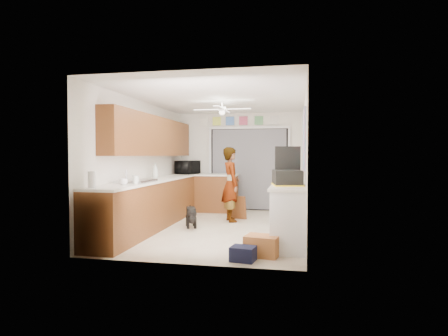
{
  "coord_description": "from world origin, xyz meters",
  "views": [
    {
      "loc": [
        1.48,
        -7.11,
        1.42
      ],
      "look_at": [
        0.0,
        0.4,
        1.15
      ],
      "focal_mm": 30.0,
      "sensor_mm": 36.0,
      "label": 1
    }
  ],
  "objects_px": {
    "cardboard_box": "(262,246)",
    "dog": "(191,216)",
    "suitcase": "(287,178)",
    "microwave": "(188,167)",
    "soap_bottle": "(155,170)",
    "navy_crate": "(243,254)",
    "man": "(231,184)",
    "paper_towel_roll": "(92,180)",
    "cup": "(124,182)"
  },
  "relations": [
    {
      "from": "paper_towel_roll",
      "to": "navy_crate",
      "type": "distance_m",
      "value": 2.42
    },
    {
      "from": "navy_crate",
      "to": "dog",
      "type": "relative_size",
      "value": 0.57
    },
    {
      "from": "paper_towel_roll",
      "to": "navy_crate",
      "type": "xyz_separation_m",
      "value": [
        2.22,
        -0.02,
        -0.96
      ]
    },
    {
      "from": "microwave",
      "to": "man",
      "type": "height_order",
      "value": "man"
    },
    {
      "from": "suitcase",
      "to": "cardboard_box",
      "type": "relative_size",
      "value": 1.21
    },
    {
      "from": "suitcase",
      "to": "microwave",
      "type": "bearing_deg",
      "value": 119.79
    },
    {
      "from": "navy_crate",
      "to": "microwave",
      "type": "bearing_deg",
      "value": 115.89
    },
    {
      "from": "paper_towel_roll",
      "to": "cup",
      "type": "bearing_deg",
      "value": 70.83
    },
    {
      "from": "paper_towel_roll",
      "to": "suitcase",
      "type": "height_order",
      "value": "paper_towel_roll"
    },
    {
      "from": "soap_bottle",
      "to": "suitcase",
      "type": "height_order",
      "value": "soap_bottle"
    },
    {
      "from": "soap_bottle",
      "to": "paper_towel_roll",
      "type": "bearing_deg",
      "value": -90.54
    },
    {
      "from": "soap_bottle",
      "to": "dog",
      "type": "bearing_deg",
      "value": -19.59
    },
    {
      "from": "soap_bottle",
      "to": "navy_crate",
      "type": "distance_m",
      "value": 3.41
    },
    {
      "from": "microwave",
      "to": "cup",
      "type": "distance_m",
      "value": 3.53
    },
    {
      "from": "microwave",
      "to": "cup",
      "type": "relative_size",
      "value": 4.61
    },
    {
      "from": "paper_towel_roll",
      "to": "man",
      "type": "xyz_separation_m",
      "value": [
        1.53,
        2.9,
        -0.27
      ]
    },
    {
      "from": "suitcase",
      "to": "dog",
      "type": "height_order",
      "value": "suitcase"
    },
    {
      "from": "paper_towel_roll",
      "to": "man",
      "type": "height_order",
      "value": "man"
    },
    {
      "from": "dog",
      "to": "paper_towel_roll",
      "type": "bearing_deg",
      "value": -133.32
    },
    {
      "from": "cup",
      "to": "navy_crate",
      "type": "bearing_deg",
      "value": -16.76
    },
    {
      "from": "cardboard_box",
      "to": "dog",
      "type": "relative_size",
      "value": 0.83
    },
    {
      "from": "navy_crate",
      "to": "dog",
      "type": "distance_m",
      "value": 2.5
    },
    {
      "from": "cup",
      "to": "man",
      "type": "relative_size",
      "value": 0.08
    },
    {
      "from": "microwave",
      "to": "paper_towel_roll",
      "type": "height_order",
      "value": "microwave"
    },
    {
      "from": "cup",
      "to": "cardboard_box",
      "type": "bearing_deg",
      "value": -7.83
    },
    {
      "from": "dog",
      "to": "microwave",
      "type": "bearing_deg",
      "value": 87.97
    },
    {
      "from": "suitcase",
      "to": "man",
      "type": "xyz_separation_m",
      "value": [
        -1.23,
        1.87,
        -0.27
      ]
    },
    {
      "from": "paper_towel_roll",
      "to": "suitcase",
      "type": "distance_m",
      "value": 2.95
    },
    {
      "from": "man",
      "to": "paper_towel_roll",
      "type": "bearing_deg",
      "value": 127.98
    },
    {
      "from": "microwave",
      "to": "navy_crate",
      "type": "relative_size",
      "value": 1.9
    },
    {
      "from": "suitcase",
      "to": "cardboard_box",
      "type": "xyz_separation_m",
      "value": [
        -0.32,
        -0.75,
        -0.92
      ]
    },
    {
      "from": "soap_bottle",
      "to": "microwave",
      "type": "bearing_deg",
      "value": 83.8
    },
    {
      "from": "man",
      "to": "microwave",
      "type": "bearing_deg",
      "value": 23.15
    },
    {
      "from": "microwave",
      "to": "suitcase",
      "type": "distance_m",
      "value": 4.0
    },
    {
      "from": "suitcase",
      "to": "cardboard_box",
      "type": "bearing_deg",
      "value": -122.91
    },
    {
      "from": "cup",
      "to": "cardboard_box",
      "type": "relative_size",
      "value": 0.28
    },
    {
      "from": "cup",
      "to": "soap_bottle",
      "type": "bearing_deg",
      "value": 95.76
    },
    {
      "from": "microwave",
      "to": "soap_bottle",
      "type": "xyz_separation_m",
      "value": [
        -0.19,
        -1.72,
        -0.01
      ]
    },
    {
      "from": "paper_towel_roll",
      "to": "dog",
      "type": "relative_size",
      "value": 0.43
    },
    {
      "from": "suitcase",
      "to": "dog",
      "type": "relative_size",
      "value": 1.01
    },
    {
      "from": "paper_towel_roll",
      "to": "cardboard_box",
      "type": "bearing_deg",
      "value": 6.58
    },
    {
      "from": "suitcase",
      "to": "dog",
      "type": "xyz_separation_m",
      "value": [
        -1.88,
        1.06,
        -0.84
      ]
    },
    {
      "from": "soap_bottle",
      "to": "suitcase",
      "type": "bearing_deg",
      "value": -26.44
    },
    {
      "from": "paper_towel_roll",
      "to": "suitcase",
      "type": "relative_size",
      "value": 0.43
    },
    {
      "from": "suitcase",
      "to": "navy_crate",
      "type": "bearing_deg",
      "value": -127.37
    },
    {
      "from": "microwave",
      "to": "dog",
      "type": "distance_m",
      "value": 2.31
    },
    {
      "from": "microwave",
      "to": "suitcase",
      "type": "bearing_deg",
      "value": -126.92
    },
    {
      "from": "navy_crate",
      "to": "suitcase",
      "type": "bearing_deg",
      "value": 62.47
    },
    {
      "from": "cardboard_box",
      "to": "dog",
      "type": "distance_m",
      "value": 2.39
    },
    {
      "from": "microwave",
      "to": "cardboard_box",
      "type": "relative_size",
      "value": 1.31
    }
  ]
}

